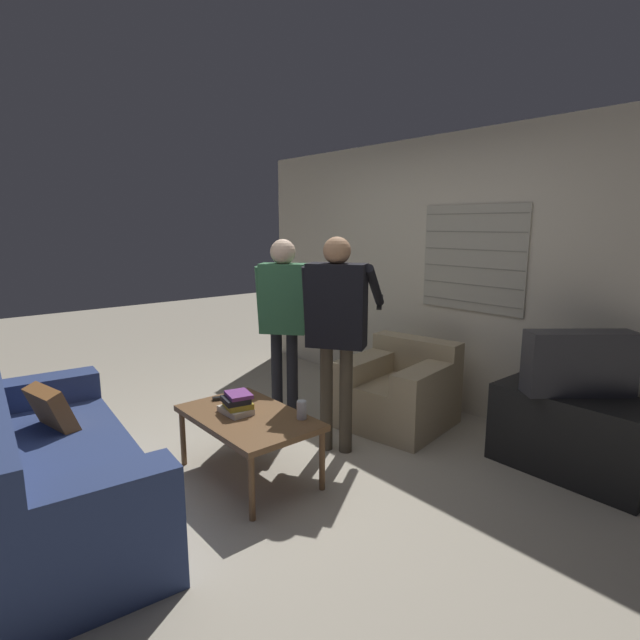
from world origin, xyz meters
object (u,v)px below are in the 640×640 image
at_px(armchair_beige, 400,390).
at_px(coffee_table, 248,421).
at_px(couch_blue, 49,471).
at_px(soda_can, 302,410).
at_px(tv, 579,363).
at_px(spare_remote, 221,398).
at_px(person_left_standing, 284,308).
at_px(person_right_standing, 337,318).
at_px(book_stack, 237,404).

xyz_separation_m(armchair_beige, coffee_table, (-0.04, -1.53, 0.11)).
relative_size(couch_blue, soda_can, 16.75).
distance_m(tv, soda_can, 1.93).
bearing_deg(spare_remote, armchair_beige, 93.51).
bearing_deg(soda_can, tv, 53.75).
bearing_deg(soda_can, armchair_beige, 100.84).
relative_size(person_left_standing, person_right_standing, 0.98).
relative_size(couch_blue, spare_remote, 15.53).
bearing_deg(book_stack, coffee_table, 25.65).
bearing_deg(book_stack, couch_blue, -101.50).
height_order(couch_blue, armchair_beige, couch_blue).
relative_size(coffee_table, soda_can, 7.98).
distance_m(person_left_standing, book_stack, 1.17).
relative_size(soda_can, spare_remote, 0.93).
xyz_separation_m(person_left_standing, spare_remote, (0.31, -0.81, -0.56)).
height_order(couch_blue, soda_can, couch_blue).
relative_size(couch_blue, armchair_beige, 2.18).
bearing_deg(person_left_standing, book_stack, -94.41).
xyz_separation_m(tv, person_right_standing, (-1.35, -1.03, 0.24)).
bearing_deg(person_left_standing, tv, -15.44).
distance_m(armchair_beige, book_stack, 1.59).
height_order(tv, person_right_standing, person_right_standing).
bearing_deg(person_left_standing, person_right_standing, -44.95).
bearing_deg(couch_blue, book_stack, 83.78).
bearing_deg(tv, person_right_standing, -13.51).
bearing_deg(person_right_standing, armchair_beige, 58.88).
bearing_deg(person_right_standing, book_stack, -134.37).
bearing_deg(person_right_standing, coffee_table, -128.90).
relative_size(person_right_standing, soda_can, 13.13).
height_order(person_left_standing, soda_can, person_left_standing).
bearing_deg(armchair_beige, spare_remote, 64.36).
relative_size(tv, soda_can, 5.50).
relative_size(coffee_table, tv, 1.45).
distance_m(couch_blue, spare_remote, 1.20).
relative_size(armchair_beige, coffee_table, 0.96).
bearing_deg(tv, armchair_beige, -40.65).
bearing_deg(soda_can, person_right_standing, 113.03).
height_order(couch_blue, person_right_standing, person_right_standing).
distance_m(tv, person_right_standing, 1.71).
bearing_deg(spare_remote, person_right_standing, 77.51).
xyz_separation_m(coffee_table, spare_remote, (-0.39, 0.01, 0.05)).
xyz_separation_m(armchair_beige, soda_can, (0.25, -1.29, 0.21)).
height_order(armchair_beige, spare_remote, armchair_beige).
height_order(couch_blue, coffee_table, couch_blue).
bearing_deg(book_stack, soda_can, 36.77).
distance_m(couch_blue, tv, 3.46).
bearing_deg(person_right_standing, person_left_standing, 141.59).
xyz_separation_m(couch_blue, coffee_table, (0.31, 1.18, 0.10)).
distance_m(couch_blue, person_right_standing, 2.10).
relative_size(couch_blue, tv, 3.05).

